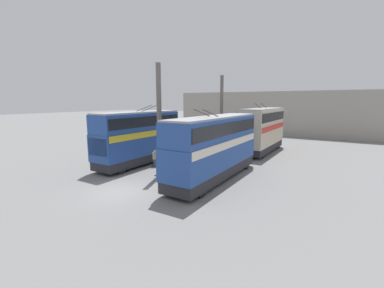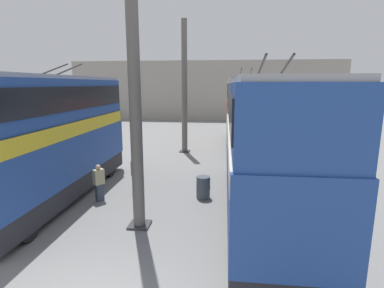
% 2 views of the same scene
% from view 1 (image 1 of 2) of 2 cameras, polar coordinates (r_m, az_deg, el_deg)
% --- Properties ---
extents(ground_plane, '(240.00, 240.00, 0.00)m').
position_cam_1_polar(ground_plane, '(18.40, -15.89, -10.14)').
color(ground_plane, slate).
extents(depot_back_wall, '(0.50, 36.00, 7.76)m').
position_cam_1_polar(depot_back_wall, '(48.57, 16.35, 6.57)').
color(depot_back_wall, gray).
rests_on(depot_back_wall, ground_plane).
extents(support_column_near, '(0.70, 0.70, 8.99)m').
position_cam_1_polar(support_column_near, '(20.67, -7.27, 4.72)').
color(support_column_near, '#605B56').
rests_on(support_column_near, ground_plane).
extents(support_column_far, '(0.70, 0.70, 8.99)m').
position_cam_1_polar(support_column_far, '(30.44, 6.52, 6.26)').
color(support_column_far, '#605B56').
rests_on(support_column_far, ground_plane).
extents(bus_left_near, '(11.20, 2.54, 5.55)m').
position_cam_1_polar(bus_left_near, '(19.90, 5.14, 0.06)').
color(bus_left_near, black).
rests_on(bus_left_near, ground_plane).
extents(bus_left_far, '(9.71, 2.54, 5.85)m').
position_cam_1_polar(bus_left_far, '(31.61, 15.52, 3.56)').
color(bus_left_far, black).
rests_on(bus_left_far, ground_plane).
extents(bus_right_mid, '(9.68, 2.54, 5.70)m').
position_cam_1_polar(bus_right_mid, '(25.13, -11.69, 2.07)').
color(bus_right_mid, black).
rests_on(bus_right_mid, ground_plane).
extents(person_aisle_midway, '(0.47, 0.46, 1.65)m').
position_cam_1_polar(person_aisle_midway, '(24.34, -4.27, -2.85)').
color(person_aisle_midway, '#473D33').
rests_on(person_aisle_midway, ground_plane).
extents(person_by_right_row, '(0.48, 0.45, 1.55)m').
position_cam_1_polar(person_by_right_row, '(24.18, -8.28, -3.15)').
color(person_by_right_row, '#384251').
rests_on(person_by_right_row, ground_plane).
extents(oil_drum, '(0.60, 0.60, 0.94)m').
position_cam_1_polar(oil_drum, '(22.51, 1.39, -4.90)').
color(oil_drum, '#424C56').
rests_on(oil_drum, ground_plane).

